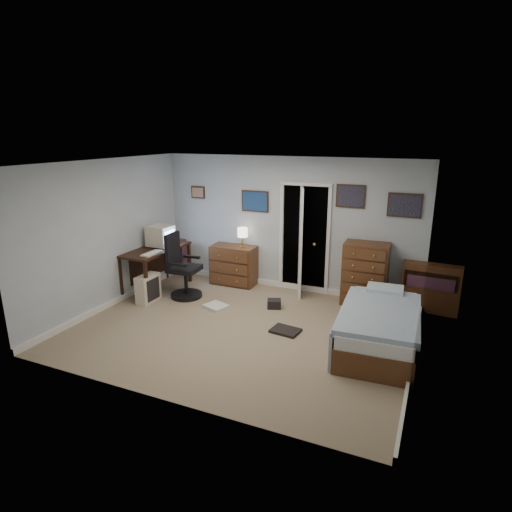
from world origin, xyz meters
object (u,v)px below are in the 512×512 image
Objects in this scene: low_dresser at (234,265)px; computer_desk at (152,257)px; tall_dresser at (365,274)px; office_chair at (182,273)px; bed at (378,326)px.

computer_desk is at bearing -145.79° from low_dresser.
low_dresser is at bearing 177.93° from tall_dresser.
low_dresser is (1.28, 0.89, -0.25)m from computer_desk.
office_chair reaches higher than tall_dresser.
computer_desk is 1.58m from low_dresser.
office_chair is 1.13m from low_dresser.
office_chair is (0.72, -0.09, -0.18)m from computer_desk.
tall_dresser is (2.55, -0.02, 0.16)m from low_dresser.
computer_desk is 1.31× the size of tall_dresser.
low_dresser is 2.56m from tall_dresser.
low_dresser is 0.44× the size of bed.
office_chair reaches higher than low_dresser.
office_chair is at bearing -6.01° from computer_desk.
bed is (0.46, -1.48, -0.25)m from tall_dresser.
bed is at bearing -27.33° from low_dresser.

